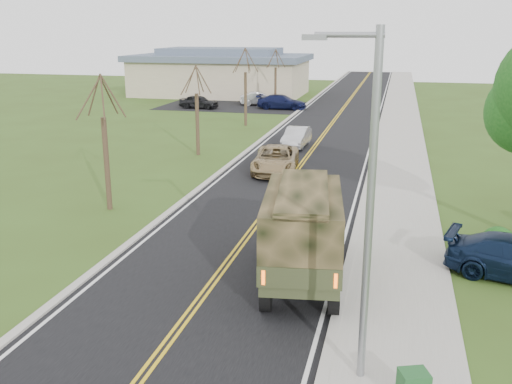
% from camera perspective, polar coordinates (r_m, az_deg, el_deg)
% --- Properties ---
extents(ground, '(160.00, 160.00, 0.00)m').
position_cam_1_polar(ground, '(15.70, -8.63, -14.47)').
color(ground, '#344918').
rests_on(ground, ground).
extents(road, '(8.00, 120.00, 0.01)m').
position_cam_1_polar(road, '(53.29, 8.01, 7.33)').
color(road, black).
rests_on(road, ground).
extents(curb_right, '(0.30, 120.00, 0.12)m').
position_cam_1_polar(curb_right, '(53.02, 12.50, 7.13)').
color(curb_right, '#9E998E').
rests_on(curb_right, ground).
extents(sidewalk_right, '(3.20, 120.00, 0.10)m').
position_cam_1_polar(sidewalk_right, '(53.00, 14.40, 6.99)').
color(sidewalk_right, '#9E998E').
rests_on(sidewalk_right, ground).
extents(curb_left, '(0.30, 120.00, 0.10)m').
position_cam_1_polar(curb_left, '(53.86, 3.58, 7.60)').
color(curb_left, '#9E998E').
rests_on(curb_left, ground).
extents(street_light, '(1.65, 0.22, 8.00)m').
position_cam_1_polar(street_light, '(12.43, 10.92, -0.57)').
color(street_light, gray).
rests_on(street_light, ground).
extents(bare_tree_a, '(1.93, 2.26, 6.08)m').
position_cam_1_polar(bare_tree_a, '(26.18, -14.79, 3.83)').
color(bare_tree_a, '#38281C').
rests_on(bare_tree_a, ground).
extents(bare_tree_b, '(1.83, 2.14, 5.73)m').
position_cam_1_polar(bare_tree_b, '(37.00, -5.90, 7.48)').
color(bare_tree_b, '#38281C').
rests_on(bare_tree_b, ground).
extents(bare_tree_c, '(2.04, 2.39, 6.42)m').
position_cam_1_polar(bare_tree_c, '(48.33, -1.06, 9.92)').
color(bare_tree_c, '#38281C').
rests_on(bare_tree_c, ground).
extents(bare_tree_d, '(1.88, 2.20, 5.91)m').
position_cam_1_polar(bare_tree_d, '(59.97, 1.96, 10.88)').
color(bare_tree_d, '#38281C').
rests_on(bare_tree_d, ground).
extents(commercial_building, '(25.50, 21.50, 5.65)m').
position_cam_1_polar(commercial_building, '(71.85, -3.51, 11.82)').
color(commercial_building, tan).
rests_on(commercial_building, ground).
extents(military_truck, '(3.13, 6.79, 3.27)m').
position_cam_1_polar(military_truck, '(18.24, 4.72, -3.39)').
color(military_truck, black).
rests_on(military_truck, ground).
extents(suv_champagne, '(3.04, 5.53, 1.47)m').
position_cam_1_polar(suv_champagne, '(32.60, 1.98, 3.29)').
color(suv_champagne, '#998156').
rests_on(suv_champagne, ground).
extents(sedan_silver, '(1.56, 4.10, 1.34)m').
position_cam_1_polar(sedan_silver, '(39.81, 4.07, 5.50)').
color(sedan_silver, silver).
rests_on(sedan_silver, ground).
extents(lot_car_dark, '(4.15, 1.97, 1.37)m').
position_cam_1_polar(lot_car_dark, '(59.47, -5.73, 8.96)').
color(lot_car_dark, black).
rests_on(lot_car_dark, ground).
extents(lot_car_silver, '(4.50, 2.78, 1.40)m').
position_cam_1_polar(lot_car_silver, '(61.81, 0.38, 9.32)').
color(lot_car_silver, '#B6B6BB').
rests_on(lot_car_silver, ground).
extents(lot_car_navy, '(5.01, 2.05, 1.45)m').
position_cam_1_polar(lot_car_navy, '(58.76, 2.59, 8.98)').
color(lot_car_navy, '#0F1438').
rests_on(lot_car_navy, ground).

